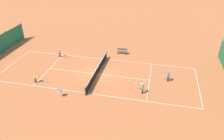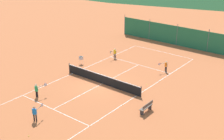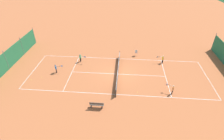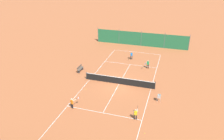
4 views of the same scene
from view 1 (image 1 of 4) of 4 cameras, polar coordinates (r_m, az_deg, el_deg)
ground_plane at (r=27.08m, az=-3.80°, el=-1.06°), size 600.00×600.00×0.00m
court_line_markings at (r=27.07m, az=-3.80°, el=-1.05°), size 8.25×23.85×0.01m
tennis_net at (r=26.82m, az=-3.83°, el=-0.14°), size 9.18×0.08×1.06m
player_far_baseline at (r=26.08m, az=14.44°, el=-1.42°), size 0.42×1.11×1.30m
player_near_baseline at (r=23.48m, az=7.92°, el=-4.48°), size 0.56×1.04×1.31m
player_far_service at (r=26.51m, az=-19.41°, el=-1.83°), size 0.41×1.04×1.22m
player_near_service at (r=31.74m, az=-13.52°, el=4.51°), size 0.72×0.92×1.22m
tennis_ball_by_net_right at (r=30.72m, az=-6.53°, el=2.88°), size 0.07×0.07×0.07m
tennis_ball_mid_court at (r=26.51m, az=5.32°, el=-1.79°), size 0.07×0.07×0.07m
tennis_ball_alley_right at (r=28.42m, az=19.86°, el=-1.27°), size 0.07×0.07×0.07m
tennis_ball_service_box at (r=27.69m, az=17.73°, el=-1.73°), size 0.07×0.07×0.07m
tennis_ball_alley_left at (r=30.02m, az=18.20°, el=0.78°), size 0.07×0.07×0.07m
tennis_ball_near_corner at (r=26.97m, az=-23.70°, el=-3.90°), size 0.07×0.07×0.07m
ball_hopper at (r=23.47m, az=-13.58°, el=-5.44°), size 0.36×0.36×0.89m
courtside_bench at (r=31.93m, az=2.68°, el=4.99°), size 0.36×1.50×0.84m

